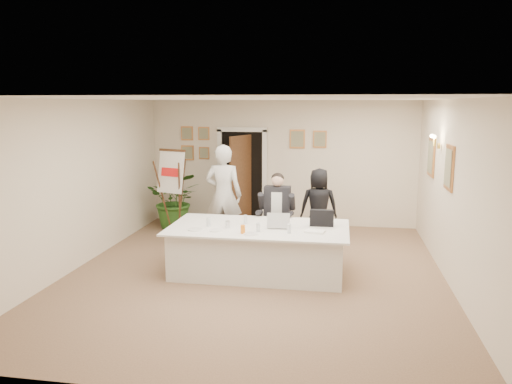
{
  "coord_description": "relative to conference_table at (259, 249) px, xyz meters",
  "views": [
    {
      "loc": [
        1.32,
        -7.65,
        2.73
      ],
      "look_at": [
        -0.09,
        0.6,
        1.24
      ],
      "focal_mm": 35.0,
      "sensor_mm": 36.0,
      "label": 1
    }
  ],
  "objects": [
    {
      "name": "laptop_bag",
      "position": [
        1.0,
        0.21,
        0.52
      ],
      "size": [
        0.39,
        0.11,
        0.27
      ],
      "primitive_type": "cube",
      "rotation": [
        0.0,
        0.0,
        0.02
      ],
      "color": "black",
      "rests_on": "conference_table"
    },
    {
      "name": "glass_b",
      "position": [
        0.05,
        -0.34,
        0.45
      ],
      "size": [
        0.07,
        0.07,
        0.14
      ],
      "primitive_type": "cylinder",
      "rotation": [
        0.0,
        0.0,
        0.06
      ],
      "color": "silver",
      "rests_on": "conference_table"
    },
    {
      "name": "oj_glass",
      "position": [
        -0.17,
        -0.46,
        0.45
      ],
      "size": [
        0.08,
        0.08,
        0.13
      ],
      "primitive_type": "cylinder",
      "rotation": [
        0.0,
        0.0,
        -0.09
      ],
      "color": "orange",
      "rests_on": "conference_table"
    },
    {
      "name": "standing_woman",
      "position": [
        0.88,
        1.96,
        0.35
      ],
      "size": [
        0.76,
        0.52,
        1.49
      ],
      "primitive_type": "imported",
      "rotation": [
        0.0,
        0.0,
        3.21
      ],
      "color": "black",
      "rests_on": "floor"
    },
    {
      "name": "steel_jug",
      "position": [
        -0.47,
        -0.15,
        0.44
      ],
      "size": [
        0.09,
        0.09,
        0.11
      ],
      "primitive_type": "cylinder",
      "rotation": [
        0.0,
        0.0,
        -0.03
      ],
      "color": "silver",
      "rests_on": "conference_table"
    },
    {
      "name": "glass_c",
      "position": [
        0.53,
        -0.32,
        0.45
      ],
      "size": [
        0.08,
        0.08,
        0.14
      ],
      "primitive_type": "cylinder",
      "rotation": [
        0.0,
        0.0,
        0.29
      ],
      "color": "silver",
      "rests_on": "conference_table"
    },
    {
      "name": "wall_sconce",
      "position": [
        2.86,
        1.16,
        1.71
      ],
      "size": [
        0.2,
        0.3,
        0.24
      ],
      "primitive_type": null,
      "color": "gold",
      "rests_on": "wall_right"
    },
    {
      "name": "doorway",
      "position": [
        -0.93,
        3.28,
        0.65
      ],
      "size": [
        1.14,
        0.86,
        2.2
      ],
      "color": "black",
      "rests_on": "floor"
    },
    {
      "name": "wall_right",
      "position": [
        2.96,
        -0.04,
        1.01
      ],
      "size": [
        0.1,
        7.0,
        2.8
      ],
      "primitive_type": "cube",
      "color": "silver",
      "rests_on": "floor"
    },
    {
      "name": "plate_near",
      "position": [
        -0.04,
        -0.49,
        0.39
      ],
      "size": [
        0.24,
        0.24,
        0.01
      ],
      "primitive_type": "cylinder",
      "rotation": [
        0.0,
        0.0,
        -0.07
      ],
      "color": "white",
      "rests_on": "conference_table"
    },
    {
      "name": "conference_table",
      "position": [
        0.0,
        0.0,
        0.0
      ],
      "size": [
        2.87,
        1.53,
        0.78
      ],
      "color": "silver",
      "rests_on": "floor"
    },
    {
      "name": "potted_palm",
      "position": [
        -2.3,
        2.65,
        0.24
      ],
      "size": [
        1.3,
        1.18,
        1.27
      ],
      "primitive_type": "imported",
      "rotation": [
        0.0,
        0.0,
        0.18
      ],
      "color": "#2A5A1E",
      "rests_on": "floor"
    },
    {
      "name": "wall_back",
      "position": [
        -0.04,
        3.46,
        1.01
      ],
      "size": [
        6.0,
        0.1,
        2.8
      ],
      "primitive_type": "cube",
      "color": "silver",
      "rests_on": "floor"
    },
    {
      "name": "paper_stack",
      "position": [
        0.91,
        -0.21,
        0.4
      ],
      "size": [
        0.33,
        0.26,
        0.03
      ],
      "primitive_type": "cube",
      "rotation": [
        0.0,
        0.0,
        -0.2
      ],
      "color": "white",
      "rests_on": "conference_table"
    },
    {
      "name": "wall_front",
      "position": [
        -0.04,
        -3.54,
        1.01
      ],
      "size": [
        6.0,
        0.1,
        2.8
      ],
      "primitive_type": "cube",
      "color": "silver",
      "rests_on": "floor"
    },
    {
      "name": "pictures_right_wall",
      "position": [
        2.93,
        1.16,
        1.36
      ],
      "size": [
        0.06,
        2.2,
        0.8
      ],
      "primitive_type": null,
      "color": "#B8753E",
      "rests_on": "wall_right"
    },
    {
      "name": "laptop",
      "position": [
        0.33,
        0.03,
        0.52
      ],
      "size": [
        0.38,
        0.39,
        0.28
      ],
      "primitive_type": null,
      "rotation": [
        0.0,
        0.0,
        0.06
      ],
      "color": "#B7BABC",
      "rests_on": "conference_table"
    },
    {
      "name": "wall_left",
      "position": [
        -3.04,
        -0.04,
        1.01
      ],
      "size": [
        0.1,
        7.0,
        2.8
      ],
      "primitive_type": "cube",
      "color": "silver",
      "rests_on": "floor"
    },
    {
      "name": "standing_man",
      "position": [
        -0.94,
        1.56,
        0.59
      ],
      "size": [
        0.72,
        0.47,
        1.96
      ],
      "primitive_type": "imported",
      "rotation": [
        0.0,
        0.0,
        3.15
      ],
      "color": "silver",
      "rests_on": "floor"
    },
    {
      "name": "ceiling",
      "position": [
        -0.04,
        -0.04,
        2.41
      ],
      "size": [
        6.0,
        7.0,
        0.02
      ],
      "primitive_type": "cube",
      "color": "white",
      "rests_on": "wall_back"
    },
    {
      "name": "plate_mid",
      "position": [
        -0.62,
        -0.38,
        0.39
      ],
      "size": [
        0.24,
        0.24,
        0.01
      ],
      "primitive_type": "cylinder",
      "rotation": [
        0.0,
        0.0,
        0.22
      ],
      "color": "white",
      "rests_on": "conference_table"
    },
    {
      "name": "floor",
      "position": [
        -0.04,
        -0.04,
        -0.39
      ],
      "size": [
        7.0,
        7.0,
        0.0
      ],
      "primitive_type": "plane",
      "color": "brown",
      "rests_on": "ground"
    },
    {
      "name": "glass_a",
      "position": [
        -0.8,
        -0.11,
        0.45
      ],
      "size": [
        0.09,
        0.09,
        0.14
      ],
      "primitive_type": "cylinder",
      "rotation": [
        0.0,
        0.0,
        0.32
      ],
      "color": "silver",
      "rests_on": "conference_table"
    },
    {
      "name": "plate_left",
      "position": [
        -0.95,
        -0.38,
        0.39
      ],
      "size": [
        0.27,
        0.27,
        0.01
      ],
      "primitive_type": "cylinder",
      "rotation": [
        0.0,
        0.0,
        -0.17
      ],
      "color": "white",
      "rests_on": "conference_table"
    },
    {
      "name": "pictures_back_wall",
      "position": [
        -0.84,
        3.43,
        1.46
      ],
      "size": [
        3.4,
        0.06,
        0.8
      ],
      "primitive_type": null,
      "color": "#B8753E",
      "rests_on": "wall_back"
    },
    {
      "name": "glass_d",
      "position": [
        -0.25,
        0.17,
        0.45
      ],
      "size": [
        0.08,
        0.08,
        0.14
      ],
      "primitive_type": "cylinder",
      "rotation": [
        0.0,
        0.0,
        -0.23
      ],
      "color": "silver",
      "rests_on": "conference_table"
    },
    {
      "name": "seated_man",
      "position": [
        0.15,
        1.15,
        0.36
      ],
      "size": [
        0.67,
        0.72,
        1.51
      ],
      "primitive_type": null,
      "rotation": [
        0.0,
        0.0,
        -0.04
      ],
      "color": "black",
      "rests_on": "floor"
    },
    {
      "name": "flip_chart",
      "position": [
        -2.15,
        2.15,
        0.42
      ],
      "size": [
        0.64,
        0.48,
        1.77
      ],
      "color": "#342110",
      "rests_on": "floor"
    }
  ]
}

